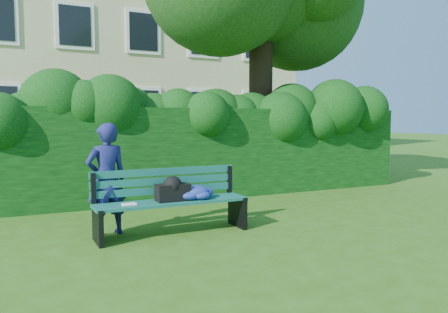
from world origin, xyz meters
name	(u,v)px	position (x,y,z in m)	size (l,w,h in m)	color
ground	(240,219)	(0.00, 0.00, 0.00)	(80.00, 80.00, 0.00)	#315210
apartment_building	(91,18)	(0.00, 13.99, 6.00)	(16.00, 8.08, 12.00)	#C3B683
hedge	(190,153)	(0.00, 2.20, 0.90)	(10.00, 1.00, 1.80)	black
park_bench	(177,197)	(-1.21, -0.40, 0.50)	(2.12, 0.58, 0.89)	#105247
man_reading	(107,179)	(-2.10, -0.07, 0.77)	(0.56, 0.37, 1.53)	navy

